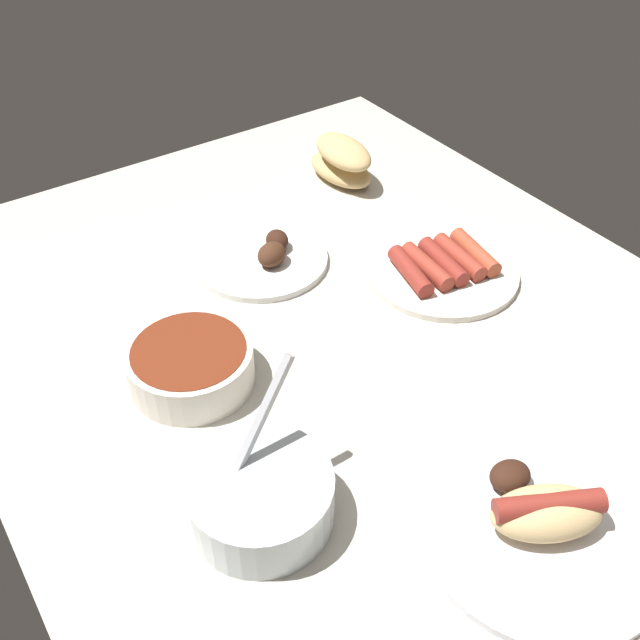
{
  "coord_description": "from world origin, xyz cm",
  "views": [
    {
      "loc": [
        -53.08,
        42.77,
        63.13
      ],
      "look_at": [
        4.37,
        3.29,
        3.0
      ],
      "focal_mm": 41.25,
      "sensor_mm": 36.0,
      "label": 1
    }
  ],
  "objects_px": {
    "plate_grilled_meat": "(264,257)",
    "bread_stack": "(342,161)",
    "plate_sausages": "(442,268)",
    "plate_hotdog_assembled": "(542,521)",
    "bowl_chili": "(191,364)",
    "bowl_coleslaw": "(260,496)"
  },
  "relations": [
    {
      "from": "plate_grilled_meat",
      "to": "bread_stack",
      "type": "height_order",
      "value": "bread_stack"
    },
    {
      "from": "bread_stack",
      "to": "plate_sausages",
      "type": "relative_size",
      "value": 0.67
    },
    {
      "from": "plate_hotdog_assembled",
      "to": "bread_stack",
      "type": "bearing_deg",
      "value": -19.71
    },
    {
      "from": "plate_grilled_meat",
      "to": "bowl_chili",
      "type": "xyz_separation_m",
      "value": [
        -0.16,
        0.19,
        0.02
      ]
    },
    {
      "from": "bowl_coleslaw",
      "to": "plate_sausages",
      "type": "relative_size",
      "value": 0.7
    },
    {
      "from": "bowl_chili",
      "to": "plate_grilled_meat",
      "type": "bearing_deg",
      "value": -51.12
    },
    {
      "from": "plate_hotdog_assembled",
      "to": "plate_sausages",
      "type": "height_order",
      "value": "plate_hotdog_assembled"
    },
    {
      "from": "plate_grilled_meat",
      "to": "bowl_chili",
      "type": "relative_size",
      "value": 1.28
    },
    {
      "from": "plate_grilled_meat",
      "to": "bread_stack",
      "type": "bearing_deg",
      "value": -61.09
    },
    {
      "from": "plate_hotdog_assembled",
      "to": "bowl_coleslaw",
      "type": "bearing_deg",
      "value": 51.72
    },
    {
      "from": "bowl_coleslaw",
      "to": "plate_hotdog_assembled",
      "type": "bearing_deg",
      "value": -128.28
    },
    {
      "from": "bowl_chili",
      "to": "plate_sausages",
      "type": "bearing_deg",
      "value": -91.54
    },
    {
      "from": "plate_grilled_meat",
      "to": "plate_sausages",
      "type": "bearing_deg",
      "value": -130.88
    },
    {
      "from": "plate_hotdog_assembled",
      "to": "plate_sausages",
      "type": "relative_size",
      "value": 1.14
    },
    {
      "from": "plate_hotdog_assembled",
      "to": "bowl_chili",
      "type": "bearing_deg",
      "value": 26.19
    },
    {
      "from": "bowl_coleslaw",
      "to": "bowl_chili",
      "type": "bearing_deg",
      "value": -8.04
    },
    {
      "from": "bread_stack",
      "to": "bowl_coleslaw",
      "type": "xyz_separation_m",
      "value": [
        -0.49,
        0.45,
        -0.0
      ]
    },
    {
      "from": "plate_sausages",
      "to": "bowl_chili",
      "type": "relative_size",
      "value": 1.43
    },
    {
      "from": "bread_stack",
      "to": "plate_hotdog_assembled",
      "type": "relative_size",
      "value": 0.58
    },
    {
      "from": "plate_hotdog_assembled",
      "to": "bowl_chili",
      "type": "xyz_separation_m",
      "value": [
        0.38,
        0.19,
        0.01
      ]
    },
    {
      "from": "plate_grilled_meat",
      "to": "bowl_coleslaw",
      "type": "relative_size",
      "value": 1.27
    },
    {
      "from": "plate_hotdog_assembled",
      "to": "plate_sausages",
      "type": "distance_m",
      "value": 0.42
    }
  ]
}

